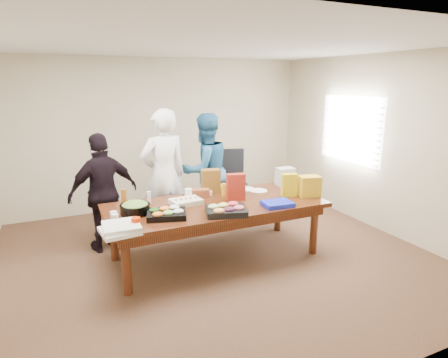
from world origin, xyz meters
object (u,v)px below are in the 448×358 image
person_center (164,176)px  salad_bowl (135,209)px  office_chair (235,186)px  person_right (205,170)px  sheet_cake (186,202)px  conference_table (216,230)px

person_center → salad_bowl: 1.06m
office_chair → person_right: (-0.58, -0.07, 0.35)m
sheet_cake → salad_bowl: salad_bowl is taller
person_right → sheet_cake: 1.27m
conference_table → office_chair: size_ratio=2.52×
person_center → salad_bowl: size_ratio=5.37×
person_right → salad_bowl: person_right is taller
conference_table → person_right: (0.33, 1.19, 0.53)m
salad_bowl → sheet_cake: bearing=7.4°
person_right → sheet_cake: person_right is taller
person_right → salad_bowl: size_ratio=5.06×
office_chair → salad_bowl: (-1.93, -1.22, 0.25)m
person_center → sheet_cake: person_center is taller
sheet_cake → salad_bowl: (-0.67, -0.09, 0.02)m
person_right → office_chair: bearing=174.3°
person_right → salad_bowl: 1.78m
person_center → person_right: bearing=-167.4°
conference_table → person_right: person_right is taller
person_center → sheet_cake: size_ratio=5.09×
conference_table → salad_bowl: 1.12m
conference_table → sheet_cake: bearing=160.0°
person_right → salad_bowl: (-1.36, -1.15, -0.10)m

